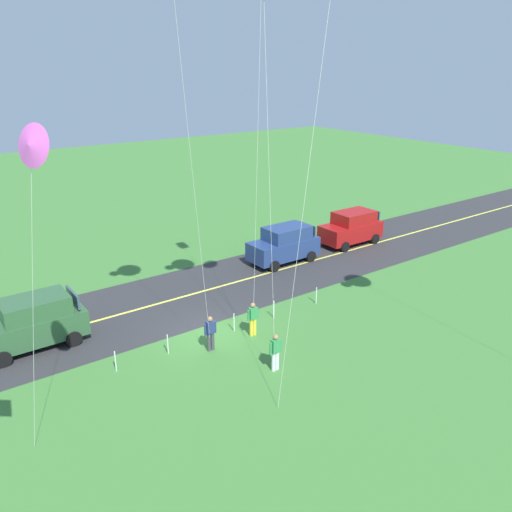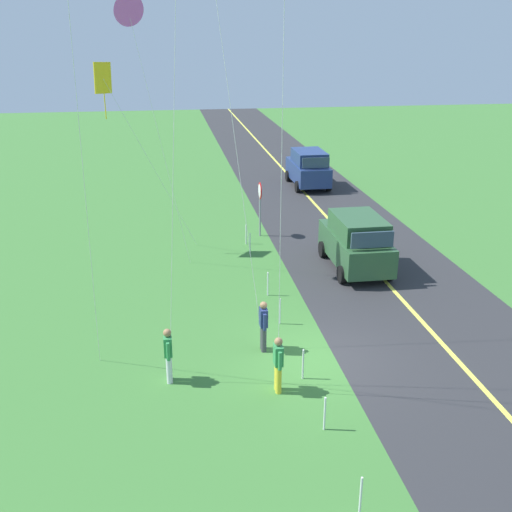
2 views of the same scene
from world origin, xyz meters
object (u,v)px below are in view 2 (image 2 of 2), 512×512
car_suv_foreground (356,242)px  person_child_watcher (263,324)px  person_adult_near (278,363)px  person_adult_companion (168,353)px  stop_sign (260,199)px  kite_orange_near (104,81)px  car_parked_east_far (308,168)px  kite_pink_drift (128,11)px

car_suv_foreground → person_child_watcher: car_suv_foreground is taller
person_adult_near → person_adult_companion: bearing=10.3°
person_child_watcher → stop_sign: bearing=120.0°
person_adult_companion → kite_orange_near: bearing=-57.6°
car_suv_foreground → person_child_watcher: size_ratio=2.75×
car_parked_east_far → kite_orange_near: 16.03m
car_suv_foreground → person_adult_companion: car_suv_foreground is taller
person_adult_near → stop_sign: bearing=-68.6°
person_adult_companion → person_child_watcher: bearing=-133.4°
car_suv_foreground → person_child_watcher: bearing=141.5°
person_child_watcher → kite_pink_drift: 11.73m
person_adult_near → kite_orange_near: bearing=-39.1°
stop_sign → kite_pink_drift: bearing=126.1°
stop_sign → person_adult_near: (-12.88, 1.59, -0.94)m
stop_sign → kite_orange_near: size_ratio=0.32×
car_suv_foreground → person_adult_near: (-8.21, 4.73, -0.29)m
stop_sign → person_adult_near: size_ratio=1.60×
car_parked_east_far → person_child_watcher: (-19.65, 6.07, -0.29)m
stop_sign → person_child_watcher: bearing=171.4°
car_parked_east_far → person_adult_near: size_ratio=2.75×
person_adult_companion → kite_pink_drift: bearing=-62.7°
kite_pink_drift → kite_orange_near: 3.88m
kite_pink_drift → kite_orange_near: kite_pink_drift is taller
car_parked_east_far → person_adult_near: car_parked_east_far is taller
person_adult_companion → kite_orange_near: size_ratio=0.20×
car_suv_foreground → kite_orange_near: (3.55, 9.58, 6.00)m
kite_pink_drift → car_suv_foreground: bearing=-96.0°
car_parked_east_far → kite_pink_drift: 18.16m
stop_sign → kite_pink_drift: kite_pink_drift is taller
person_adult_near → person_child_watcher: bearing=-61.0°
person_adult_companion → car_parked_east_far: bearing=-91.1°
car_suv_foreground → stop_sign: (4.67, 3.14, 0.65)m
car_parked_east_far → kite_orange_near: size_ratio=0.56×
car_suv_foreground → person_adult_companion: 10.51m
person_child_watcher → person_adult_companion: bearing=-116.7°
person_child_watcher → kite_orange_near: 12.40m
person_child_watcher → kite_orange_near: bearing=155.5°
car_suv_foreground → kite_pink_drift: kite_pink_drift is taller
stop_sign → kite_orange_near: kite_orange_near is taller
kite_pink_drift → car_parked_east_far: bearing=-37.1°
person_adult_near → kite_pink_drift: size_ratio=0.16×
car_suv_foreground → kite_orange_near: bearing=69.6°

